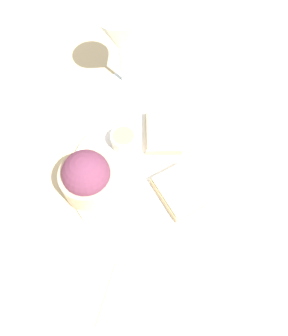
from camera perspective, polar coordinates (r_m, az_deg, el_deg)
ground_plane at (r=0.69m, az=0.00°, el=-1.27°), size 4.00×4.00×0.00m
dinner_plate at (r=0.68m, az=0.00°, el=-1.02°), size 0.31×0.31×0.01m
salad_bowl at (r=0.63m, az=-9.82°, el=-1.63°), size 0.11×0.11×0.11m
sauce_ramekin at (r=0.69m, az=-3.53°, el=4.97°), size 0.05×0.05×0.04m
cheese_toast_near at (r=0.65m, az=6.10°, el=-4.04°), size 0.11×0.09×0.03m
cheese_toast_far at (r=0.71m, az=3.39°, el=6.21°), size 0.12×0.12×0.03m
wine_glass at (r=0.73m, az=-4.26°, el=22.09°), size 0.10×0.10×0.19m
napkin at (r=0.62m, az=0.65°, el=-23.08°), size 0.19×0.18×0.01m
fork at (r=0.72m, az=-21.09°, el=-3.48°), size 0.15×0.07×0.01m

